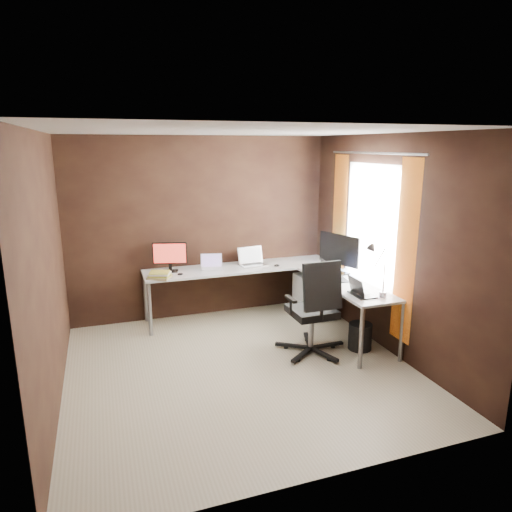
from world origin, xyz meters
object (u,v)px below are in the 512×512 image
at_px(laptop_white, 211,266).
at_px(office_chair, 313,326).
at_px(monitor_right, 339,251).
at_px(laptop_black_big, 331,275).
at_px(book_stack, 160,275).
at_px(drawer_pedestal, 313,297).
at_px(desk_lamp, 376,264).
at_px(laptop_silver, 252,261).
at_px(monitor_left, 170,255).
at_px(wastebasket, 360,336).
at_px(laptop_black_small, 360,291).

xyz_separation_m(laptop_white, office_chair, (0.85, -1.43, -0.44)).
xyz_separation_m(monitor_right, office_chair, (-0.67, -0.65, -0.69)).
bearing_deg(laptop_black_big, book_stack, 78.02).
height_order(drawer_pedestal, book_stack, book_stack).
distance_m(monitor_right, laptop_white, 1.72).
relative_size(monitor_right, desk_lamp, 1.04).
xyz_separation_m(drawer_pedestal, book_stack, (-2.09, 0.15, 0.47)).
xyz_separation_m(drawer_pedestal, laptop_silver, (-0.77, 0.40, 0.48)).
xyz_separation_m(monitor_left, desk_lamp, (2.00, -1.76, 0.15)).
height_order(monitor_right, desk_lamp, desk_lamp).
bearing_deg(laptop_silver, office_chair, -85.04).
xyz_separation_m(desk_lamp, office_chair, (-0.60, 0.29, -0.77)).
height_order(monitor_left, office_chair, office_chair).
bearing_deg(wastebasket, drawer_pedestal, 93.55).
bearing_deg(laptop_black_small, monitor_right, -11.77).
distance_m(drawer_pedestal, monitor_right, 0.84).
distance_m(monitor_right, desk_lamp, 0.95).
relative_size(laptop_black_big, wastebasket, 1.28).
xyz_separation_m(drawer_pedestal, office_chair, (-0.51, -1.04, 0.03)).
bearing_deg(laptop_white, laptop_silver, 15.74).
height_order(drawer_pedestal, laptop_silver, laptop_silver).
bearing_deg(office_chair, laptop_black_big, 43.55).
height_order(monitor_left, laptop_black_small, monitor_left).
relative_size(monitor_right, laptop_black_big, 1.51).
bearing_deg(wastebasket, laptop_white, 133.46).
height_order(laptop_silver, laptop_black_big, laptop_black_big).
relative_size(drawer_pedestal, wastebasket, 1.89).
bearing_deg(wastebasket, laptop_black_big, 103.39).
relative_size(laptop_black_small, wastebasket, 1.00).
bearing_deg(book_stack, drawer_pedestal, -4.11).
bearing_deg(laptop_white, drawer_pedestal, -2.21).
relative_size(laptop_black_small, desk_lamp, 0.54).
bearing_deg(laptop_black_big, monitor_left, 69.30).
relative_size(monitor_right, laptop_silver, 1.58).
distance_m(book_stack, wastebasket, 2.58).
xyz_separation_m(laptop_silver, laptop_black_big, (0.71, -1.00, 0.00)).
relative_size(drawer_pedestal, laptop_black_big, 1.47).
relative_size(monitor_right, laptop_white, 1.86).
bearing_deg(drawer_pedestal, laptop_silver, 152.31).
distance_m(monitor_left, monitor_right, 2.22).
bearing_deg(laptop_silver, laptop_black_small, -72.03).
relative_size(drawer_pedestal, monitor_right, 0.98).
bearing_deg(laptop_silver, drawer_pedestal, -32.84).
bearing_deg(monitor_left, laptop_silver, 14.07).
relative_size(monitor_left, laptop_silver, 1.14).
distance_m(monitor_left, laptop_black_big, 2.12).
bearing_deg(book_stack, office_chair, -37.15).
relative_size(laptop_silver, laptop_black_small, 1.23).
distance_m(drawer_pedestal, book_stack, 2.15).
distance_m(laptop_black_small, book_stack, 2.48).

